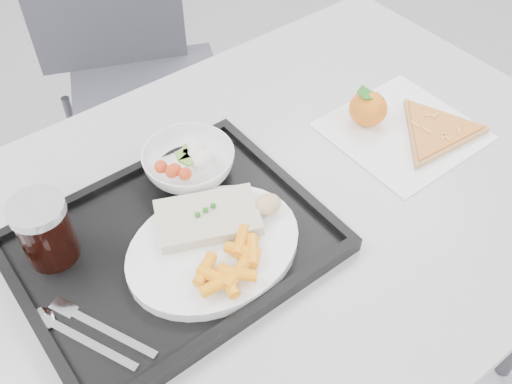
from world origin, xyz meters
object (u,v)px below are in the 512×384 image
Objects in this scene: tray at (173,246)px; tangerine at (368,108)px; table at (271,227)px; cola_glass at (45,229)px; pizza_slice at (436,131)px; dinner_plate at (214,248)px; salad_bowl at (189,163)px; chair at (131,60)px.

tray is 0.44m from tangerine.
table is 11.11× the size of cola_glass.
tangerine reaches higher than pizza_slice.
dinner_plate is 2.50× the size of cola_glass.
pizza_slice is (0.52, -0.07, 0.00)m from tray.
dinner_plate is 0.24m from cola_glass.
table is at bearing 170.49° from pizza_slice.
pizza_slice is (0.42, -0.18, -0.03)m from salad_bowl.
dinner_plate reaches higher than tray.
table is 4.20× the size of pizza_slice.
table is 0.35m from pizza_slice.
pizza_slice is (0.67, -0.16, -0.06)m from cola_glass.
salad_bowl is at bearing 3.98° from cola_glass.
dinner_plate is 1.78× the size of salad_bowl.
tangerine is (0.26, 0.05, 0.10)m from table.
table is at bearing -4.83° from tray.
cola_glass reaches higher than tray.
dinner_plate is at bearing -108.71° from chair.
tray is 0.52m from pizza_slice.
pizza_slice is at bearing -2.56° from dinner_plate.
chair is 0.87m from cola_glass.
salad_bowl is at bearing 156.54° from pizza_slice.
pizza_slice reaches higher than table.
table is 0.81m from chair.
salad_bowl is 2.05× the size of tangerine.
cola_glass is 0.38× the size of pizza_slice.
chair is at bearing 99.31° from tangerine.
chair is 3.44× the size of dinner_plate.
tangerine reaches higher than dinner_plate.
tangerine is (0.44, 0.03, 0.03)m from tray.
tray is 1.57× the size of pizza_slice.
dinner_plate is at bearing -111.10° from salad_bowl.
cola_glass is at bearing -176.02° from salad_bowl.
table is at bearing -17.98° from cola_glass.
chair is at bearing 71.87° from salad_bowl.
salad_bowl is 0.45m from pizza_slice.
dinner_plate is at bearing 177.44° from pizza_slice.
table is 0.20m from tray.
cola_glass is (-0.33, 0.11, 0.14)m from table.
pizza_slice is at bearing -13.75° from cola_glass.
table is at bearing -57.97° from salad_bowl.
dinner_plate is 0.41m from tangerine.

